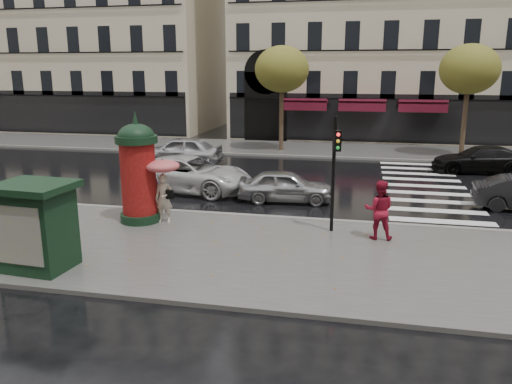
% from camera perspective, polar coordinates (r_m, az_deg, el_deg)
% --- Properties ---
extents(ground, '(160.00, 160.00, 0.00)m').
position_cam_1_polar(ground, '(14.95, -0.73, -6.41)').
color(ground, black).
rests_on(ground, ground).
extents(near_sidewalk, '(90.00, 7.00, 0.12)m').
position_cam_1_polar(near_sidewalk, '(14.47, -1.17, -6.86)').
color(near_sidewalk, '#474744').
rests_on(near_sidewalk, ground).
extents(far_sidewalk, '(90.00, 6.00, 0.12)m').
position_cam_1_polar(far_sidewalk, '(33.22, 6.57, 4.88)').
color(far_sidewalk, '#474744').
rests_on(far_sidewalk, ground).
extents(near_kerb, '(90.00, 0.25, 0.14)m').
position_cam_1_polar(near_kerb, '(17.71, 1.42, -2.92)').
color(near_kerb, slate).
rests_on(near_kerb, ground).
extents(far_kerb, '(90.00, 0.25, 0.14)m').
position_cam_1_polar(far_kerb, '(30.27, 6.01, 4.04)').
color(far_kerb, slate).
rests_on(far_kerb, ground).
extents(zebra_crossing, '(3.60, 11.75, 0.01)m').
position_cam_1_polar(zebra_crossing, '(24.01, 18.67, 0.66)').
color(zebra_crossing, silver).
rests_on(zebra_crossing, ground).
extents(bldg_far_left, '(24.00, 14.00, 22.90)m').
position_cam_1_polar(bldg_far_left, '(50.75, -18.88, 20.07)').
color(bldg_far_left, '#B7A88C').
rests_on(bldg_far_left, ground).
extents(tree_far_left, '(3.40, 3.40, 6.64)m').
position_cam_1_polar(tree_far_left, '(32.08, 2.98, 13.80)').
color(tree_far_left, '#38281C').
rests_on(tree_far_left, ground).
extents(tree_far_right, '(3.40, 3.40, 6.64)m').
position_cam_1_polar(tree_far_right, '(32.21, 23.20, 12.74)').
color(tree_far_right, '#38281C').
rests_on(tree_far_right, ground).
extents(woman_umbrella, '(1.15, 1.15, 2.21)m').
position_cam_1_polar(woman_umbrella, '(16.94, -10.57, 1.34)').
color(woman_umbrella, beige).
rests_on(woman_umbrella, near_sidewalk).
extents(woman_red, '(0.89, 0.69, 1.83)m').
position_cam_1_polar(woman_red, '(15.59, 13.89, -1.98)').
color(woman_red, maroon).
rests_on(woman_red, near_sidewalk).
extents(man_burgundy, '(1.11, 0.91, 1.95)m').
position_cam_1_polar(man_burgundy, '(17.66, -12.29, 0.16)').
color(man_burgundy, '#571121').
rests_on(man_burgundy, near_sidewalk).
extents(morris_column, '(1.40, 1.40, 3.76)m').
position_cam_1_polar(morris_column, '(17.17, -13.34, 2.53)').
color(morris_column, black).
rests_on(morris_column, near_sidewalk).
extents(traffic_light, '(0.28, 0.36, 3.67)m').
position_cam_1_polar(traffic_light, '(15.68, 8.97, 3.28)').
color(traffic_light, black).
rests_on(traffic_light, near_sidewalk).
extents(newsstand, '(1.99, 1.72, 2.28)m').
position_cam_1_polar(newsstand, '(13.99, -23.77, -3.49)').
color(newsstand, black).
rests_on(newsstand, near_sidewalk).
extents(car_silver, '(3.91, 1.88, 1.29)m').
position_cam_1_polar(car_silver, '(19.98, 3.41, 0.71)').
color(car_silver, '#A1A1A6').
rests_on(car_silver, ground).
extents(car_white, '(5.79, 3.26, 1.53)m').
position_cam_1_polar(car_white, '(21.79, -7.60, 2.04)').
color(car_white, silver).
rests_on(car_white, ground).
extents(car_black, '(4.81, 2.19, 1.36)m').
position_cam_1_polar(car_black, '(28.08, 24.20, 3.40)').
color(car_black, black).
rests_on(car_black, ground).
extents(car_far_silver, '(4.79, 2.11, 1.60)m').
position_cam_1_polar(car_far_silver, '(28.01, -8.68, 4.69)').
color(car_far_silver, '#B5B5BA').
rests_on(car_far_silver, ground).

